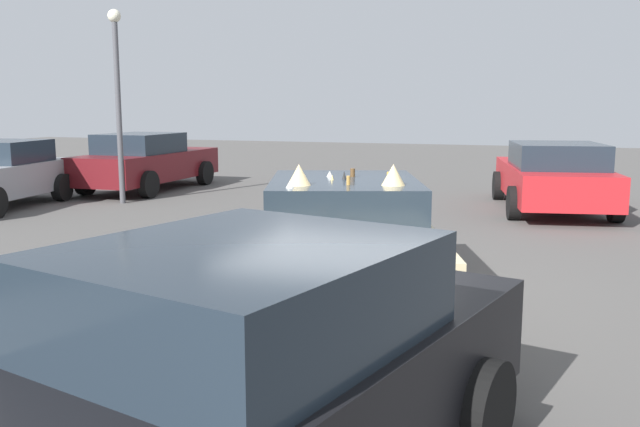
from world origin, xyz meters
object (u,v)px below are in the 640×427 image
(parked_sedan_near_right, at_px, (553,176))
(parked_sedan_far_right, at_px, (147,162))
(lot_lamp_post, at_px, (117,87))
(art_car_decorated, at_px, (344,234))
(parked_sedan_far_left, at_px, (233,388))

(parked_sedan_near_right, bearing_deg, parked_sedan_far_right, 78.43)
(parked_sedan_near_right, distance_m, lot_lamp_post, 9.37)
(art_car_decorated, bearing_deg, parked_sedan_far_right, -153.40)
(parked_sedan_far_right, height_order, lot_lamp_post, lot_lamp_post)
(parked_sedan_far_right, distance_m, parked_sedan_far_left, 14.51)
(parked_sedan_near_right, relative_size, parked_sedan_far_right, 1.05)
(art_car_decorated, distance_m, lot_lamp_post, 8.73)
(parked_sedan_near_right, relative_size, lot_lamp_post, 1.16)
(parked_sedan_near_right, bearing_deg, art_car_decorated, 152.40)
(art_car_decorated, height_order, parked_sedan_far_right, art_car_decorated)
(lot_lamp_post, bearing_deg, parked_sedan_far_left, -142.22)
(art_car_decorated, relative_size, parked_sedan_far_left, 1.10)
(lot_lamp_post, bearing_deg, parked_sedan_far_right, 19.99)
(parked_sedan_far_right, bearing_deg, parked_sedan_near_right, -92.43)
(lot_lamp_post, bearing_deg, parked_sedan_near_right, -77.46)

